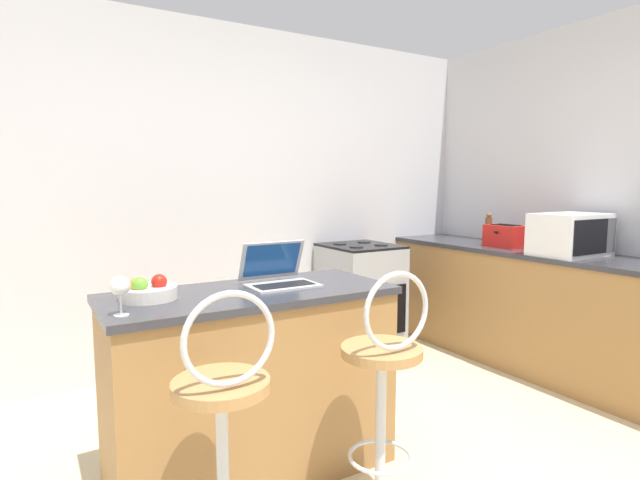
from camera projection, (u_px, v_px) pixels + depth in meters
name	position (u px, v px, depth m)	size (l,w,h in m)	color
wall_back	(228.00, 197.00, 3.85)	(12.00, 0.06, 2.60)	silver
breakfast_bar	(252.00, 382.00, 2.40)	(1.34, 0.60, 0.90)	#9E703D
counter_right	(543.00, 311.00, 3.75)	(0.63, 2.76, 0.90)	#9E703D
bar_stool_near	(224.00, 444.00, 1.72)	(0.40, 0.40, 1.06)	silver
bar_stool_far	(384.00, 400.00, 2.08)	(0.40, 0.40, 1.06)	silver
laptop	(278.00, 274.00, 2.48)	(0.34, 0.28, 0.21)	#B7BABF
microwave	(571.00, 234.00, 3.49)	(0.53, 0.35, 0.29)	white
toaster	(505.00, 236.00, 3.96)	(0.22, 0.29, 0.18)	red
stove_range	(360.00, 298.00, 4.16)	(0.55, 0.61, 0.91)	#9EA3A8
pepper_mill	(488.00, 229.00, 4.21)	(0.06, 0.06, 0.26)	brown
fruit_bowl	(148.00, 291.00, 2.16)	(0.25, 0.25, 0.11)	silver
wine_glass_tall	(120.00, 287.00, 1.88)	(0.08, 0.08, 0.15)	silver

